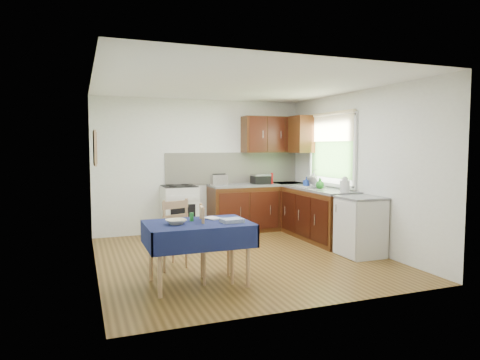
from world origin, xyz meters
name	(u,v)px	position (x,y,z in m)	size (l,w,h in m)	color
floor	(240,257)	(0.00, 0.00, 0.00)	(4.20, 4.20, 0.00)	#4F3615
ceiling	(240,85)	(0.00, 0.00, 2.50)	(4.00, 4.20, 0.02)	white
wall_back	(201,166)	(0.00, 2.10, 1.25)	(4.00, 0.02, 2.50)	silver
wall_front	(315,184)	(0.00, -2.10, 1.25)	(4.00, 0.02, 2.50)	silver
wall_left	(94,176)	(-2.00, 0.00, 1.25)	(0.02, 4.20, 2.50)	silver
wall_right	(356,170)	(2.00, 0.00, 1.25)	(0.02, 4.20, 2.50)	silver
base_cabinets	(285,211)	(1.36, 1.26, 0.43)	(1.90, 2.30, 0.86)	#341909
worktop_back	(258,185)	(1.05, 1.80, 0.88)	(1.90, 0.60, 0.04)	#5E5E63
worktop_right	(319,189)	(1.70, 0.65, 0.88)	(0.60, 1.70, 0.04)	#5E5E63
worktop_corner	(288,184)	(1.70, 1.80, 0.88)	(0.60, 0.60, 0.04)	#5E5E63
splashback	(234,168)	(0.65, 2.08, 1.20)	(2.70, 0.02, 0.60)	silver
upper_cabinets	(281,135)	(1.52, 1.80, 1.85)	(1.20, 0.85, 0.70)	#341909
stove	(179,211)	(-0.50, 1.80, 0.46)	(0.60, 0.61, 0.92)	silver
window	(331,145)	(1.97, 0.70, 1.65)	(0.04, 1.48, 1.26)	#345A25
fridge	(361,226)	(1.70, -0.55, 0.44)	(0.58, 0.60, 0.89)	silver
corkboard	(95,148)	(-1.97, 0.30, 1.60)	(0.04, 0.62, 0.47)	tan
dining_table	(198,231)	(-0.89, -0.96, 0.63)	(1.22, 0.82, 0.74)	#101040
chair_far	(170,232)	(-1.07, -0.21, 0.50)	(0.53, 0.53, 0.94)	tan
chair_near	(213,241)	(-0.70, -0.91, 0.49)	(0.48, 0.48, 0.93)	tan
toaster	(219,180)	(0.23, 1.70, 1.00)	(0.29, 0.18, 0.22)	silver
sandwich_press	(261,179)	(1.09, 1.78, 0.99)	(0.32, 0.28, 0.19)	black
sauce_bottle	(272,178)	(1.30, 1.71, 1.00)	(0.05, 0.05, 0.21)	red
yellow_packet	(258,179)	(1.11, 1.93, 0.99)	(0.13, 0.09, 0.18)	gold
dish_rack	(311,186)	(1.65, 0.81, 0.92)	(0.43, 0.32, 0.20)	gray
kettle	(345,185)	(1.72, -0.10, 1.01)	(0.15, 0.15, 0.25)	silver
cup	(266,182)	(1.18, 1.72, 0.95)	(0.12, 0.12, 0.09)	white
soap_bottle_a	(314,178)	(1.71, 0.83, 1.06)	(0.12, 0.12, 0.31)	silver
soap_bottle_b	(306,182)	(1.61, 0.92, 0.99)	(0.08, 0.08, 0.18)	#1C3FA8
soap_bottle_c	(320,183)	(1.68, 0.58, 0.99)	(0.14, 0.14, 0.18)	#278524
plate_bowl	(176,222)	(-1.16, -0.98, 0.76)	(0.23, 0.23, 0.06)	#ECE6C1
book	(207,219)	(-0.73, -0.81, 0.74)	(0.15, 0.21, 0.02)	white
spice_jar	(192,217)	(-0.94, -0.84, 0.79)	(0.05, 0.05, 0.10)	#23812D
tea_towel	(232,220)	(-0.52, -1.09, 0.76)	(0.25, 0.19, 0.04)	navy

